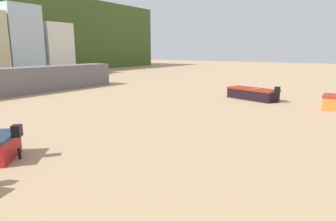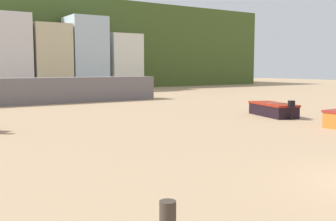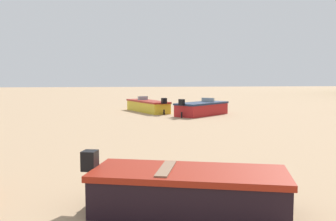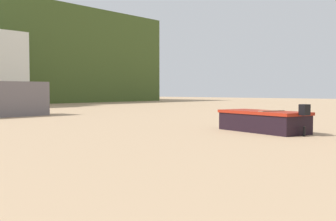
% 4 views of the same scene
% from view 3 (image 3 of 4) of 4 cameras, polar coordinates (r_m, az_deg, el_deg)
% --- Properties ---
extents(boat_red_0, '(4.06, 4.24, 1.20)m').
position_cam_3_polar(boat_red_0, '(25.91, 5.13, 0.29)').
color(boat_red_0, '#B11D1F').
rests_on(boat_red_0, ground).
extents(boat_yellow_3, '(5.23, 3.09, 1.17)m').
position_cam_3_polar(boat_yellow_3, '(28.38, -3.09, 0.69)').
color(boat_yellow_3, gold).
rests_on(boat_yellow_3, ground).
extents(boat_black_4, '(2.54, 4.14, 1.16)m').
position_cam_3_polar(boat_black_4, '(7.51, 3.07, -12.03)').
color(boat_black_4, black).
rests_on(boat_black_4, ground).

